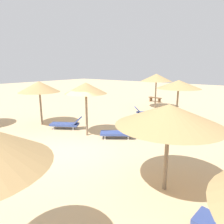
% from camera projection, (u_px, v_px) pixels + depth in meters
% --- Properties ---
extents(ground_plane, '(80.00, 80.00, 0.00)m').
position_uv_depth(ground_plane, '(72.00, 149.00, 9.26)').
color(ground_plane, '#D1B284').
extents(parasol_0, '(3.08, 3.08, 2.67)m').
position_uv_depth(parasol_0, '(169.00, 115.00, 5.70)').
color(parasol_0, '#75604C').
rests_on(parasol_0, ground).
extents(parasol_3, '(2.55, 2.55, 2.83)m').
position_uv_depth(parasol_3, '(39.00, 87.00, 12.51)').
color(parasol_3, '#75604C').
rests_on(parasol_3, ground).
extents(parasol_4, '(2.85, 2.85, 2.86)m').
position_uv_depth(parasol_4, '(179.00, 84.00, 12.99)').
color(parasol_4, '#75604C').
rests_on(parasol_4, ground).
extents(parasol_6, '(2.24, 2.24, 2.90)m').
position_uv_depth(parasol_6, '(86.00, 88.00, 10.50)').
color(parasol_6, '#75604C').
rests_on(parasol_6, ground).
extents(parasol_8, '(2.77, 2.77, 3.10)m').
position_uv_depth(parasol_8, '(156.00, 78.00, 17.80)').
color(parasol_8, '#75604C').
rests_on(parasol_8, ground).
extents(lounger_3, '(1.94, 1.52, 0.74)m').
position_uv_depth(lounger_3, '(67.00, 124.00, 12.13)').
color(lounger_3, '#33478C').
rests_on(lounger_3, ground).
extents(lounger_4, '(1.81, 1.74, 0.76)m').
position_uv_depth(lounger_4, '(146.00, 112.00, 15.21)').
color(lounger_4, '#33478C').
rests_on(lounger_4, ground).
extents(lounger_6, '(1.88, 1.62, 0.78)m').
position_uv_depth(lounger_6, '(119.00, 132.00, 10.53)').
color(lounger_6, '#33478C').
rests_on(lounger_6, ground).
extents(bench_0, '(1.55, 0.67, 0.49)m').
position_uv_depth(bench_0, '(155.00, 99.00, 21.54)').
color(bench_0, brown).
rests_on(bench_0, ground).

